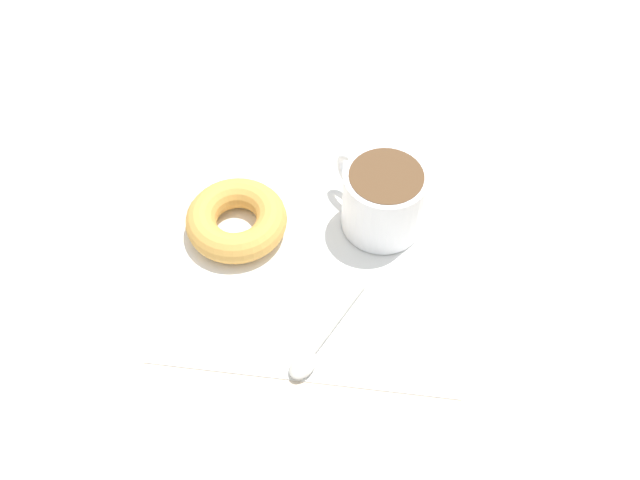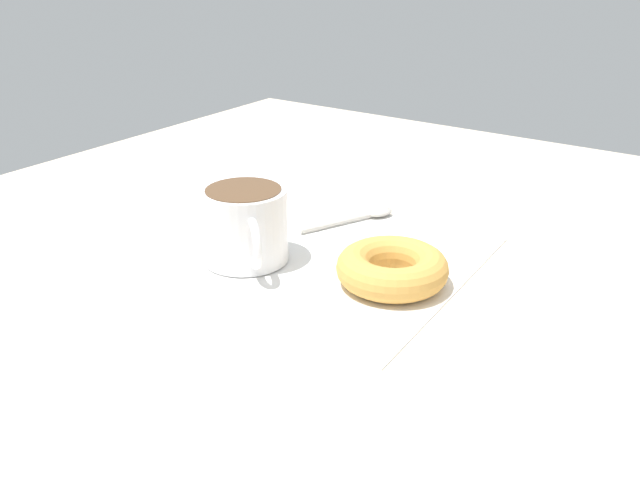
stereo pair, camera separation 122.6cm
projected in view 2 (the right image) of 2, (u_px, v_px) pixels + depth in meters
The scene contains 5 objects.
ground_plane at pixel (355, 264), 81.73cm from camera, with size 120.00×120.00×2.00cm, color beige.
napkin at pixel (320, 257), 80.66cm from camera, with size 32.57×32.57×0.30cm, color white.
coffee_cup at pixel (245, 224), 78.09cm from camera, with size 11.13×10.15×8.29cm.
donut at pixel (392, 268), 73.69cm from camera, with size 11.71×11.71×3.56cm, color gold.
spoon at pixel (367, 215), 91.10cm from camera, with size 6.82×13.03×0.90cm.
Camera 2 is at (38.67, -63.02, 34.18)cm, focal length 40.00 mm.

